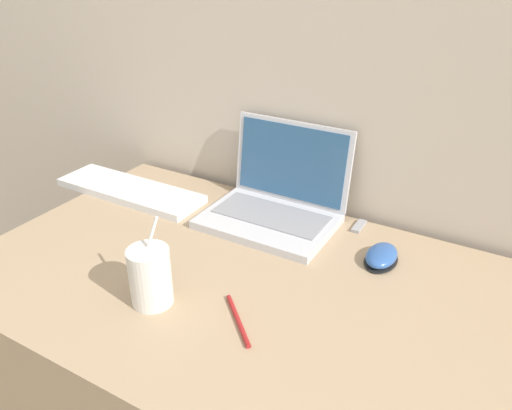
# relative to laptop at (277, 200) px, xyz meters

# --- Properties ---
(desk) EXTENTS (1.12, 0.71, 0.71)m
(desk) POSITION_rel_laptop_xyz_m (0.04, -0.26, -0.41)
(desk) COLOR tan
(desk) RESTS_ON ground_plane
(laptop) EXTENTS (0.31, 0.25, 0.23)m
(laptop) POSITION_rel_laptop_xyz_m (0.00, 0.00, 0.00)
(laptop) COLOR silver
(laptop) RESTS_ON desk
(drink_cup) EXTENTS (0.08, 0.08, 0.18)m
(drink_cup) POSITION_rel_laptop_xyz_m (-0.05, -0.41, 0.01)
(drink_cup) COLOR silver
(drink_cup) RESTS_ON desk
(computer_mouse) EXTENTS (0.07, 0.11, 0.03)m
(computer_mouse) POSITION_rel_laptop_xyz_m (0.29, -0.06, -0.04)
(computer_mouse) COLOR black
(computer_mouse) RESTS_ON desk
(external_keyboard) EXTENTS (0.43, 0.13, 0.02)m
(external_keyboard) POSITION_rel_laptop_xyz_m (-0.41, -0.08, -0.04)
(external_keyboard) COLOR silver
(external_keyboard) RESTS_ON desk
(usb_stick) EXTENTS (0.02, 0.06, 0.01)m
(usb_stick) POSITION_rel_laptop_xyz_m (0.20, 0.06, -0.05)
(usb_stick) COLOR #99999E
(usb_stick) RESTS_ON desk
(pen) EXTENTS (0.11, 0.10, 0.01)m
(pen) POSITION_rel_laptop_xyz_m (0.12, -0.38, -0.05)
(pen) COLOR #A51E1E
(pen) RESTS_ON desk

